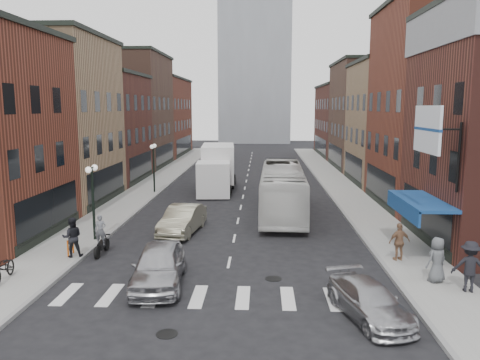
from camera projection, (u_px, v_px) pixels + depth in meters
The scene contains 31 objects.
ground at pixel (228, 270), 20.70m from camera, with size 160.00×160.00×0.00m, color black.
sidewalk_left at pixel (153, 185), 42.79m from camera, with size 3.00×74.00×0.15m, color gray.
sidewalk_right at pixel (340, 186), 42.01m from camera, with size 3.00×74.00×0.15m, color gray.
curb_left at pixel (169, 186), 42.73m from camera, with size 0.20×74.00×0.16m, color gray.
curb_right at pixel (323, 187), 42.09m from camera, with size 0.20×74.00×0.16m, color gray.
crosswalk_stripes at pixel (222, 297), 17.74m from camera, with size 12.00×2.20×0.01m, color silver.
bldg_left_mid_a at pixel (37, 120), 34.25m from camera, with size 10.30×10.20×12.30m.
bldg_left_mid_b at pixel (88, 128), 44.27m from camera, with size 10.30×10.20×10.30m.
bldg_left_far_a at pixel (122, 111), 54.90m from camera, with size 10.30×12.20×13.30m.
bldg_left_far_b at pixel (150, 117), 68.87m from camera, with size 10.30×16.20×11.30m.
bldg_right_mid_a at pixel (455, 107), 32.72m from camera, with size 10.30×10.20×14.30m.
bldg_right_mid_b at pixel (409, 123), 42.82m from camera, with size 10.30×10.20×11.30m.
bldg_right_far_a at pixel (380, 115), 53.60m from camera, with size 10.30×12.20×12.30m.
bldg_right_far_b at pixel (355, 121), 67.57m from camera, with size 10.30×16.20×10.30m.
awning_blue at pixel (417, 202), 22.35m from camera, with size 1.80×5.00×0.78m.
billboard_sign at pixel (429, 131), 19.85m from camera, with size 1.52×3.00×3.70m.
distant_tower at pixel (255, 17), 93.79m from camera, with size 14.00×14.00×50.00m, color #9399A0.
streetlamp_near at pixel (92, 188), 24.54m from camera, with size 0.32×1.22×4.11m.
streetlamp_far at pixel (154, 159), 38.35m from camera, with size 0.32×1.22×4.11m.
bike_rack at pixel (71, 247), 22.25m from camera, with size 0.08×0.68×0.80m.
box_truck at pixel (217, 169), 39.91m from camera, with size 3.10×9.00×3.85m.
motorcycle_rider at pixel (101, 236), 22.68m from camera, with size 0.59×1.96×1.99m.
transit_bus at pixel (282, 190), 31.18m from camera, with size 2.78×11.87×3.31m, color silver.
sedan_left_near at pixel (159, 265), 18.81m from camera, with size 1.96×4.86×1.66m, color #B1B2B6.
sedan_left_far at pixel (182, 220), 26.64m from camera, with size 1.66×4.75×1.56m, color #B1AD8F.
curb_car at pixel (369, 301), 15.92m from camera, with size 1.70×4.17×1.21m, color #ACADB1.
parked_bicycle at pixel (4, 268), 18.97m from camera, with size 0.68×1.95×1.02m, color black.
ped_left_solo at pixel (72, 237), 21.94m from camera, with size 0.92×0.53×1.89m, color black.
ped_right_a at pixel (470, 266), 17.79m from camera, with size 1.27×0.63×1.97m, color black.
ped_right_b at pixel (399, 242), 21.42m from camera, with size 1.02×0.51×1.75m, color #8C6347.
ped_right_c at pixel (437, 260), 18.76m from camera, with size 0.90×0.59×1.85m, color #53565A.
Camera 1 is at (1.47, -19.79, 7.15)m, focal length 35.00 mm.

